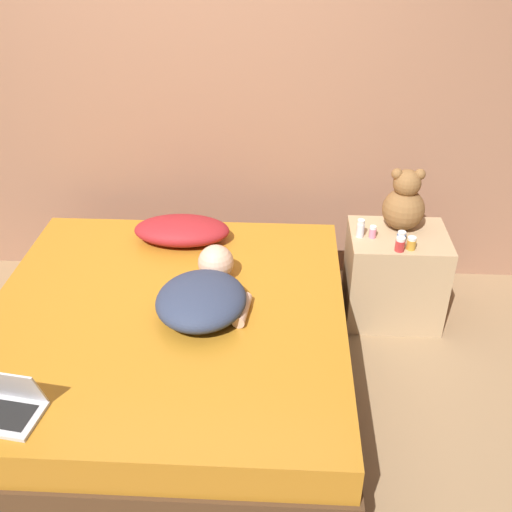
{
  "coord_description": "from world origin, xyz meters",
  "views": [
    {
      "loc": [
        0.56,
        -2.3,
        2.26
      ],
      "look_at": [
        0.43,
        0.23,
        0.68
      ],
      "focal_mm": 42.0,
      "sensor_mm": 36.0,
      "label": 1
    }
  ],
  "objects_px": {
    "bottle_clear": "(360,228)",
    "bottle_blue": "(401,236)",
    "teddy_bear": "(404,203)",
    "bottle_amber": "(411,243)",
    "person_lying": "(205,294)",
    "bottle_red": "(400,244)",
    "pillow": "(182,230)",
    "bottle_pink": "(373,232)",
    "laptop": "(1,404)"
  },
  "relations": [
    {
      "from": "bottle_red",
      "to": "bottle_pink",
      "type": "bearing_deg",
      "value": 133.85
    },
    {
      "from": "person_lying",
      "to": "bottle_pink",
      "type": "xyz_separation_m",
      "value": [
        0.87,
        0.63,
        0.01
      ]
    },
    {
      "from": "laptop",
      "to": "bottle_blue",
      "type": "distance_m",
      "value": 2.18
    },
    {
      "from": "laptop",
      "to": "pillow",
      "type": "bearing_deg",
      "value": 78.18
    },
    {
      "from": "teddy_bear",
      "to": "bottle_amber",
      "type": "bearing_deg",
      "value": -85.93
    },
    {
      "from": "pillow",
      "to": "person_lying",
      "type": "distance_m",
      "value": 0.67
    },
    {
      "from": "person_lying",
      "to": "bottle_blue",
      "type": "distance_m",
      "value": 1.19
    },
    {
      "from": "pillow",
      "to": "bottle_blue",
      "type": "bearing_deg",
      "value": -1.69
    },
    {
      "from": "teddy_bear",
      "to": "laptop",
      "type": "bearing_deg",
      "value": -140.09
    },
    {
      "from": "bottle_blue",
      "to": "bottle_amber",
      "type": "xyz_separation_m",
      "value": [
        0.04,
        -0.08,
        0.01
      ]
    },
    {
      "from": "pillow",
      "to": "teddy_bear",
      "type": "xyz_separation_m",
      "value": [
        1.26,
        0.12,
        0.15
      ]
    },
    {
      "from": "teddy_bear",
      "to": "bottle_amber",
      "type": "relative_size",
      "value": 4.98
    },
    {
      "from": "bottle_blue",
      "to": "bottle_amber",
      "type": "distance_m",
      "value": 0.09
    },
    {
      "from": "bottle_red",
      "to": "bottle_clear",
      "type": "distance_m",
      "value": 0.25
    },
    {
      "from": "bottle_clear",
      "to": "bottle_amber",
      "type": "relative_size",
      "value": 1.43
    },
    {
      "from": "pillow",
      "to": "person_lying",
      "type": "relative_size",
      "value": 0.82
    },
    {
      "from": "bottle_red",
      "to": "teddy_bear",
      "type": "bearing_deg",
      "value": 79.7
    },
    {
      "from": "pillow",
      "to": "teddy_bear",
      "type": "distance_m",
      "value": 1.28
    },
    {
      "from": "teddy_bear",
      "to": "bottle_blue",
      "type": "distance_m",
      "value": 0.2
    },
    {
      "from": "bottle_pink",
      "to": "bottle_amber",
      "type": "xyz_separation_m",
      "value": [
        0.2,
        -0.12,
        0.0
      ]
    },
    {
      "from": "person_lying",
      "to": "bottle_blue",
      "type": "relative_size",
      "value": 11.35
    },
    {
      "from": "teddy_bear",
      "to": "bottle_clear",
      "type": "height_order",
      "value": "teddy_bear"
    },
    {
      "from": "bottle_pink",
      "to": "bottle_blue",
      "type": "relative_size",
      "value": 1.22
    },
    {
      "from": "bottle_clear",
      "to": "bottle_pink",
      "type": "bearing_deg",
      "value": -4.98
    },
    {
      "from": "laptop",
      "to": "teddy_bear",
      "type": "distance_m",
      "value": 2.3
    },
    {
      "from": "person_lying",
      "to": "bottle_clear",
      "type": "xyz_separation_m",
      "value": [
        0.8,
        0.63,
        0.03
      ]
    },
    {
      "from": "bottle_blue",
      "to": "laptop",
      "type": "bearing_deg",
      "value": -142.84
    },
    {
      "from": "teddy_bear",
      "to": "bottle_amber",
      "type": "xyz_separation_m",
      "value": [
        0.02,
        -0.24,
        -0.12
      ]
    },
    {
      "from": "bottle_pink",
      "to": "bottle_blue",
      "type": "height_order",
      "value": "bottle_pink"
    },
    {
      "from": "laptop",
      "to": "bottle_blue",
      "type": "bearing_deg",
      "value": 45.42
    },
    {
      "from": "laptop",
      "to": "bottle_red",
      "type": "height_order",
      "value": "laptop"
    },
    {
      "from": "laptop",
      "to": "bottle_blue",
      "type": "relative_size",
      "value": 5.88
    },
    {
      "from": "bottle_clear",
      "to": "bottle_blue",
      "type": "relative_size",
      "value": 1.8
    },
    {
      "from": "person_lying",
      "to": "teddy_bear",
      "type": "xyz_separation_m",
      "value": [
        1.05,
        0.75,
        0.14
      ]
    },
    {
      "from": "pillow",
      "to": "laptop",
      "type": "relative_size",
      "value": 1.58
    },
    {
      "from": "bottle_amber",
      "to": "laptop",
      "type": "bearing_deg",
      "value": -145.26
    },
    {
      "from": "pillow",
      "to": "bottle_clear",
      "type": "height_order",
      "value": "bottle_clear"
    },
    {
      "from": "pillow",
      "to": "bottle_blue",
      "type": "xyz_separation_m",
      "value": [
        1.24,
        -0.04,
        0.02
      ]
    },
    {
      "from": "bottle_blue",
      "to": "bottle_pink",
      "type": "bearing_deg",
      "value": 168.17
    },
    {
      "from": "bottle_red",
      "to": "bottle_pink",
      "type": "xyz_separation_m",
      "value": [
        -0.13,
        0.14,
        -0.0
      ]
    },
    {
      "from": "person_lying",
      "to": "bottle_red",
      "type": "height_order",
      "value": "person_lying"
    },
    {
      "from": "bottle_amber",
      "to": "person_lying",
      "type": "bearing_deg",
      "value": -154.45
    },
    {
      "from": "pillow",
      "to": "bottle_red",
      "type": "relative_size",
      "value": 6.73
    },
    {
      "from": "bottle_amber",
      "to": "bottle_pink",
      "type": "bearing_deg",
      "value": 149.09
    },
    {
      "from": "bottle_red",
      "to": "bottle_amber",
      "type": "height_order",
      "value": "bottle_red"
    },
    {
      "from": "bottle_red",
      "to": "bottle_amber",
      "type": "distance_m",
      "value": 0.07
    },
    {
      "from": "pillow",
      "to": "bottle_pink",
      "type": "relative_size",
      "value": 7.64
    },
    {
      "from": "person_lying",
      "to": "bottle_amber",
      "type": "xyz_separation_m",
      "value": [
        1.07,
        0.51,
        0.01
      ]
    },
    {
      "from": "laptop",
      "to": "bottle_clear",
      "type": "bearing_deg",
      "value": 50.15
    },
    {
      "from": "teddy_bear",
      "to": "bottle_pink",
      "type": "relative_size",
      "value": 5.15
    }
  ]
}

